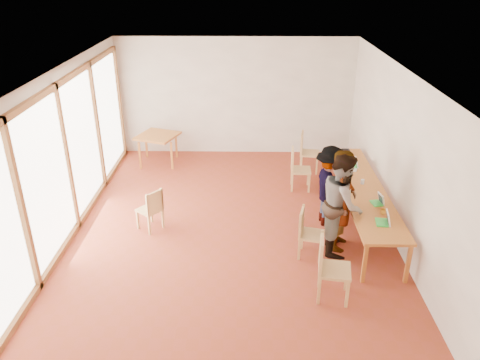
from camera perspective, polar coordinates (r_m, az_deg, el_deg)
The scene contains 25 objects.
ground at distance 9.02m, azimuth -1.12°, elevation -5.96°, with size 8.00×8.00×0.00m, color maroon.
wall_back at distance 12.13m, azimuth -0.51°, elevation 10.09°, with size 6.00×0.10×3.00m, color silver.
wall_front at distance 4.89m, azimuth -2.96°, elevation -15.22°, with size 6.00×0.10×3.00m, color silver.
wall_right at distance 8.76m, azimuth 18.84°, elevation 2.61°, with size 0.10×8.00×3.00m, color silver.
window_wall at distance 8.95m, azimuth -20.53°, elevation 2.83°, with size 0.10×8.00×3.00m, color white.
ceiling at distance 7.89m, azimuth -1.31°, elevation 13.16°, with size 6.00×8.00×0.04m, color white.
communal_table at distance 9.24m, azimuth 14.62°, elevation -1.07°, with size 0.80×4.00×0.75m.
side_table at distance 11.83m, azimuth -10.01°, elevation 5.08°, with size 0.90×0.90×0.75m.
chair_near at distance 7.13m, azimuth 10.64°, elevation -9.75°, with size 0.55×0.55×0.55m.
chair_mid at distance 8.07m, azimuth 8.10°, elevation -5.80°, with size 0.50×0.50×0.47m.
chair_far at distance 10.40m, azimuth 6.90°, elevation 1.86°, with size 0.46×0.46×0.50m.
chair_empty at distance 11.35m, azimuth 8.00°, elevation 3.90°, with size 0.51×0.51×0.51m.
chair_spare at distance 8.89m, azimuth -10.66°, elevation -3.11°, with size 0.55×0.55×0.45m.
person_near at distance 8.25m, azimuth 12.42°, elevation -2.43°, with size 0.67×0.44×1.84m, color gray.
person_mid at distance 8.18m, azimuth 12.31°, elevation -2.77°, with size 0.88×0.69×1.82m, color gray.
person_far at distance 9.00m, azimuth 10.83°, elevation -0.75°, with size 1.03×0.59×1.59m, color gray.
laptop_near at distance 8.04m, azimuth 17.25°, elevation -4.69°, with size 0.26×0.29×0.22m.
laptop_mid at distance 8.64m, azimuth 16.55°, elevation -2.47°, with size 0.23×0.26×0.19m.
laptop_far at distance 10.07m, azimuth 13.78°, elevation 1.90°, with size 0.22×0.25×0.19m.
yellow_mug at distance 8.33m, azimuth 17.05°, elevation -3.69°, with size 0.11×0.11×0.09m, color orange.
green_bottle at distance 9.81m, azimuth 13.36°, elevation 1.86°, with size 0.07×0.07×0.28m, color #1A7F1E.
clear_glass at distance 9.32m, azimuth 14.71°, elevation -0.20°, with size 0.07×0.07×0.09m, color silver.
condiment_cup at distance 9.85m, azimuth 13.84°, elevation 1.20°, with size 0.08×0.08×0.06m, color white.
pink_phone at distance 9.60m, azimuth 13.22°, elevation 0.49°, with size 0.05×0.10×0.01m, color #ED4256.
black_pouch at distance 10.67m, azimuth 12.82°, elevation 3.30°, with size 0.16×0.26×0.09m, color black.
Camera 1 is at (0.31, -7.71, 4.67)m, focal length 35.00 mm.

